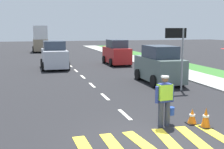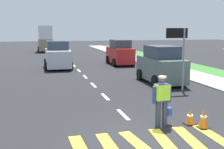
{
  "view_description": "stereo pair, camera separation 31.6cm",
  "coord_description": "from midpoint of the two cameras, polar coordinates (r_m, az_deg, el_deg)",
  "views": [
    {
      "loc": [
        -3.32,
        -7.44,
        3.18
      ],
      "look_at": [
        0.25,
        5.4,
        1.1
      ],
      "focal_mm": 47.45,
      "sensor_mm": 36.0,
      "label": 1
    },
    {
      "loc": [
        -3.01,
        -7.52,
        3.18
      ],
      "look_at": [
        0.25,
        5.4,
        1.1
      ],
      "focal_mm": 47.45,
      "sensor_mm": 36.0,
      "label": 2
    }
  ],
  "objects": [
    {
      "name": "crosswalk_stripes",
      "position": [
        8.68,
        7.17,
        -12.65
      ],
      "size": [
        4.41,
        1.93,
        0.01
      ],
      "color": "yellow",
      "rests_on": "ground"
    },
    {
      "name": "ground_plane",
      "position": [
        28.83,
        -9.15,
        2.43
      ],
      "size": [
        96.0,
        96.0,
        0.0
      ],
      "primitive_type": "plane",
      "color": "black"
    },
    {
      "name": "car_parked_far",
      "position": [
        26.27,
        0.53,
        4.15
      ],
      "size": [
        1.88,
        3.92,
        2.2
      ],
      "color": "red",
      "rests_on": "ground"
    },
    {
      "name": "grass_verge_right",
      "position": [
        21.88,
        20.37,
        -0.04
      ],
      "size": [
        2.4,
        72.0,
        0.06
      ],
      "primitive_type": "cube",
      "color": "#38722D",
      "rests_on": "ground"
    },
    {
      "name": "sidewalk_right",
      "position": [
        20.57,
        14.94,
        -0.32
      ],
      "size": [
        2.4,
        72.0,
        0.14
      ],
      "primitive_type": "cube",
      "color": "#9E9E99",
      "rests_on": "ground"
    },
    {
      "name": "traffic_cone_near",
      "position": [
        10.05,
        16.77,
        -7.98
      ],
      "size": [
        0.36,
        0.36,
        0.67
      ],
      "color": "black",
      "rests_on": "ground"
    },
    {
      "name": "delivery_truck",
      "position": [
        41.97,
        -13.86,
        6.47
      ],
      "size": [
        2.16,
        4.6,
        3.54
      ],
      "color": "gray",
      "rests_on": "ground"
    },
    {
      "name": "lane_center_line",
      "position": [
        32.99,
        -9.98,
        3.22
      ],
      "size": [
        0.14,
        46.4,
        0.01
      ],
      "color": "silver",
      "rests_on": "ground"
    },
    {
      "name": "traffic_cone_far",
      "position": [
        10.35,
        14.34,
        -7.83
      ],
      "size": [
        0.36,
        0.36,
        0.52
      ],
      "color": "black",
      "rests_on": "ground"
    },
    {
      "name": "car_oncoming_second",
      "position": [
        24.09,
        -11.42,
        3.56
      ],
      "size": [
        2.1,
        4.03,
        2.2
      ],
      "color": "silver",
      "rests_on": "ground"
    },
    {
      "name": "lane_direction_sign",
      "position": [
        15.33,
        12.1,
        5.78
      ],
      "size": [
        1.16,
        0.11,
        3.2
      ],
      "color": "gray",
      "rests_on": "ground"
    },
    {
      "name": "road_worker",
      "position": [
        9.79,
        9.27,
        -4.53
      ],
      "size": [
        0.76,
        0.41,
        1.67
      ],
      "color": "#383D4C",
      "rests_on": "ground"
    },
    {
      "name": "car_parked_curbside",
      "position": [
        17.53,
        8.55,
        1.69
      ],
      "size": [
        1.9,
        3.98,
        2.19
      ],
      "color": "slate",
      "rests_on": "ground"
    }
  ]
}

